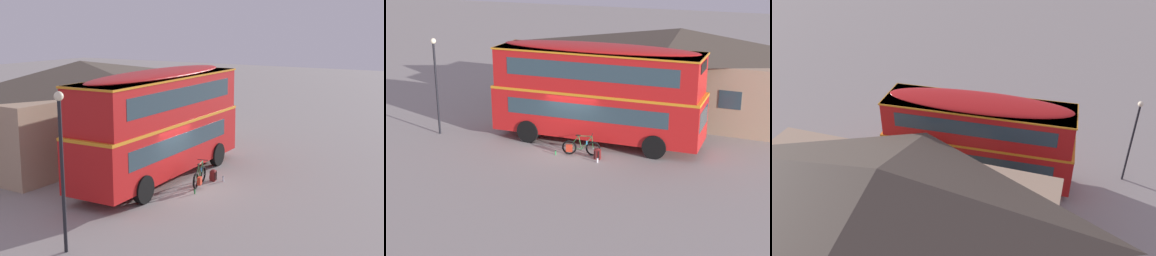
# 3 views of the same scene
# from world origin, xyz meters

# --- Properties ---
(ground_plane) EXTENTS (120.00, 120.00, 0.00)m
(ground_plane) POSITION_xyz_m (0.00, 0.00, 0.00)
(ground_plane) COLOR gray
(double_decker_bus) EXTENTS (10.18, 2.91, 4.79)m
(double_decker_bus) POSITION_xyz_m (0.80, 1.37, 2.64)
(double_decker_bus) COLOR black
(double_decker_bus) RESTS_ON ground
(touring_bicycle) EXTENTS (1.74, 0.73, 1.00)m
(touring_bicycle) POSITION_xyz_m (0.72, -0.63, 0.37)
(touring_bicycle) COLOR black
(touring_bicycle) RESTS_ON ground
(backpack_on_ground) EXTENTS (0.32, 0.31, 0.50)m
(backpack_on_ground) POSITION_xyz_m (1.64, -0.78, 0.26)
(backpack_on_ground) COLOR maroon
(backpack_on_ground) RESTS_ON ground
(water_bottle_clear_plastic) EXTENTS (0.08, 0.08, 0.23)m
(water_bottle_clear_plastic) POSITION_xyz_m (1.80, -1.19, 0.11)
(water_bottle_clear_plastic) COLOR silver
(water_bottle_clear_plastic) RESTS_ON ground
(water_bottle_green_metal) EXTENTS (0.06, 0.06, 0.22)m
(water_bottle_green_metal) POSITION_xyz_m (-0.32, -1.02, 0.10)
(water_bottle_green_metal) COLOR green
(water_bottle_green_metal) RESTS_ON ground
(pub_building) EXTENTS (14.38, 7.27, 4.79)m
(pub_building) POSITION_xyz_m (3.10, 8.03, 2.44)
(pub_building) COLOR tan
(pub_building) RESTS_ON ground
(street_lamp) EXTENTS (0.28, 0.28, 4.86)m
(street_lamp) POSITION_xyz_m (-7.03, -0.53, 2.98)
(street_lamp) COLOR black
(street_lamp) RESTS_ON ground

